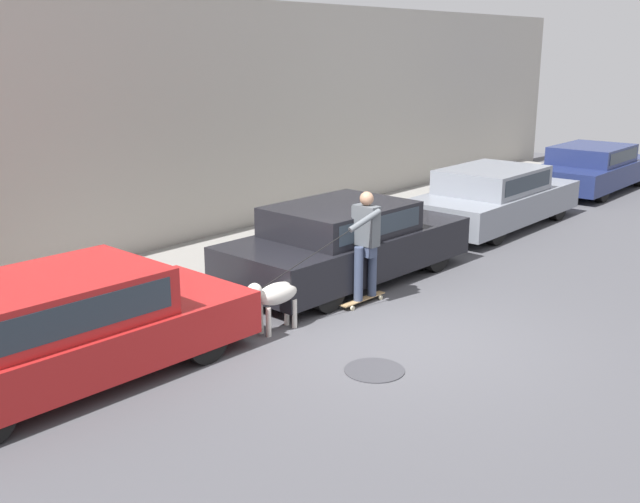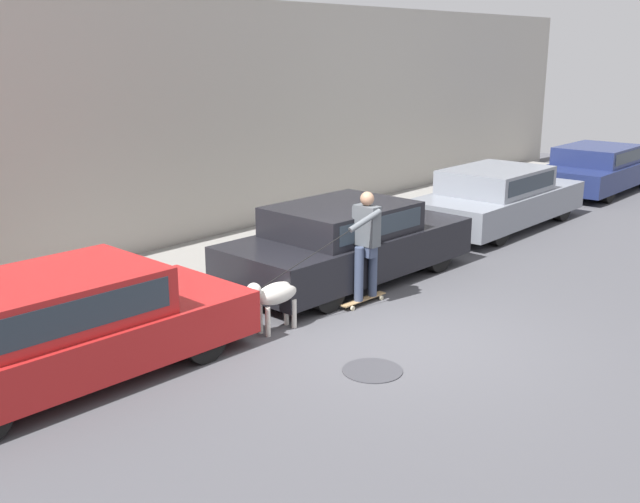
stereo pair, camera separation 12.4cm
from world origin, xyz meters
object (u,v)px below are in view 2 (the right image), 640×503
Objects in this scene: parked_car_2 at (498,198)px; parked_car_3 at (598,169)px; skateboarder at (366,241)px; parked_car_0 at (63,329)px; fire_hydrant at (527,184)px; dog at (274,295)px; parked_car_1 at (347,243)px.

parked_car_2 is 1.00× the size of parked_car_3.
parked_car_0 is at bearing -10.00° from skateboarder.
parked_car_3 is at bearing -18.85° from fire_hydrant.
skateboarder reaches higher than parked_car_3.
dog is 1.76m from skateboarder.
dog is at bearing -174.11° from parked_car_2.
parked_car_3 is 2.54m from fire_hydrant.
parked_car_1 is at bearing -179.76° from parked_car_2.
parked_car_0 is 3.98× the size of dog.
parked_car_0 is at bearing -179.75° from parked_car_2.
parked_car_3 is 12.90m from dog.
fire_hydrant is (3.04, 0.82, -0.20)m from parked_car_2.
skateboarder is at bearing -10.60° from parked_car_0.
parked_car_1 reaches higher than parked_car_3.
parked_car_0 reaches higher than parked_car_2.
parked_car_2 is 7.47m from dog.
parked_car_0 reaches higher than dog.
parked_car_0 is 10.09m from parked_car_2.
parked_car_1 is 5.02m from parked_car_2.
parked_car_3 reaches higher than fire_hydrant.
fire_hydrant is at bearing -166.23° from skateboarder.
parked_car_0 is 13.16m from fire_hydrant.
parked_car_1 is at bearing -158.01° from dog.
parked_car_0 is 2.76m from dog.
parked_car_2 is (5.02, -0.00, -0.01)m from parked_car_1.
skateboarder is (-5.75, -0.95, 0.36)m from parked_car_2.
skateboarder is (1.68, -0.22, 0.46)m from dog.
parked_car_2 is 5.84m from skateboarder.
fire_hydrant is at bearing 160.67° from parked_car_3.
parked_car_1 is 1.84× the size of skateboarder.
parked_car_2 is at bearing 179.51° from parked_car_3.
skateboarder is at bearing -168.62° from fire_hydrant.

